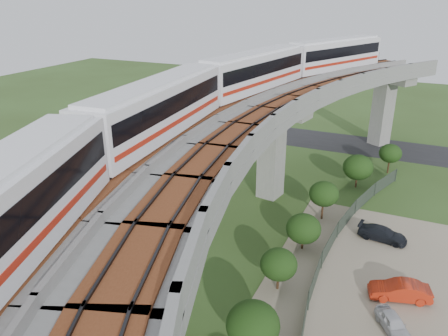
{
  "coord_description": "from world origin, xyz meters",
  "views": [
    {
      "loc": [
        13.1,
        -27.89,
        19.29
      ],
      "look_at": [
        1.23,
        -1.57,
        7.5
      ],
      "focal_mm": 35.0,
      "sensor_mm": 36.0,
      "label": 1
    }
  ],
  "objects_px": {
    "car_white": "(393,323)",
    "car_dark": "(383,234)",
    "metro_train": "(234,90)",
    "car_red": "(400,290)"
  },
  "relations": [
    {
      "from": "car_dark",
      "to": "metro_train",
      "type": "bearing_deg",
      "value": 115.02
    },
    {
      "from": "metro_train",
      "to": "car_dark",
      "type": "xyz_separation_m",
      "value": [
        11.79,
        3.9,
        -11.7
      ]
    },
    {
      "from": "metro_train",
      "to": "car_dark",
      "type": "height_order",
      "value": "metro_train"
    },
    {
      "from": "metro_train",
      "to": "car_white",
      "type": "bearing_deg",
      "value": -26.73
    },
    {
      "from": "car_white",
      "to": "car_dark",
      "type": "height_order",
      "value": "car_dark"
    },
    {
      "from": "car_white",
      "to": "car_dark",
      "type": "relative_size",
      "value": 0.78
    },
    {
      "from": "car_dark",
      "to": "car_white",
      "type": "bearing_deg",
      "value": -164.32
    },
    {
      "from": "metro_train",
      "to": "car_white",
      "type": "relative_size",
      "value": 20.18
    },
    {
      "from": "metro_train",
      "to": "car_dark",
      "type": "relative_size",
      "value": 15.64
    },
    {
      "from": "car_red",
      "to": "car_dark",
      "type": "bearing_deg",
      "value": 178.43
    }
  ]
}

